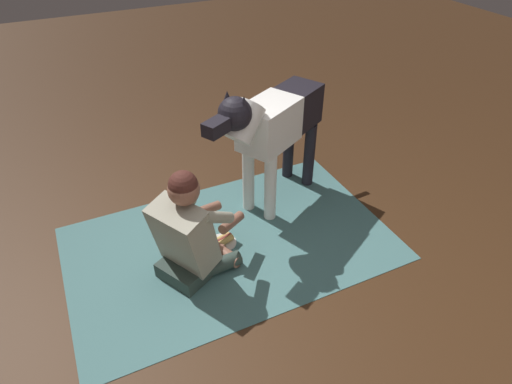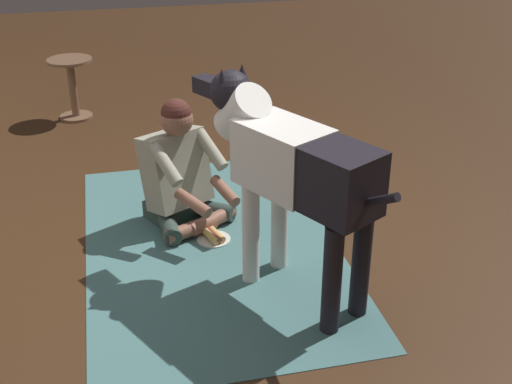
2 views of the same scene
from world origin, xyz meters
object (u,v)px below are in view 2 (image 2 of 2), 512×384
(hot_dog_on_plate, at_px, (214,237))
(round_side_table, at_px, (72,83))
(person_sitting_on_floor, at_px, (180,173))
(large_dog, at_px, (290,166))

(hot_dog_on_plate, distance_m, round_side_table, 2.65)
(person_sitting_on_floor, bearing_deg, round_side_table, 17.99)
(round_side_table, bearing_deg, large_dog, -158.80)
(hot_dog_on_plate, height_order, round_side_table, round_side_table)
(large_dog, relative_size, round_side_table, 2.35)
(large_dog, bearing_deg, hot_dog_on_plate, 28.52)
(large_dog, xyz_separation_m, round_side_table, (3.07, 1.19, -0.42))
(large_dog, height_order, round_side_table, large_dog)
(person_sitting_on_floor, distance_m, large_dog, 1.09)
(person_sitting_on_floor, height_order, hot_dog_on_plate, person_sitting_on_floor)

